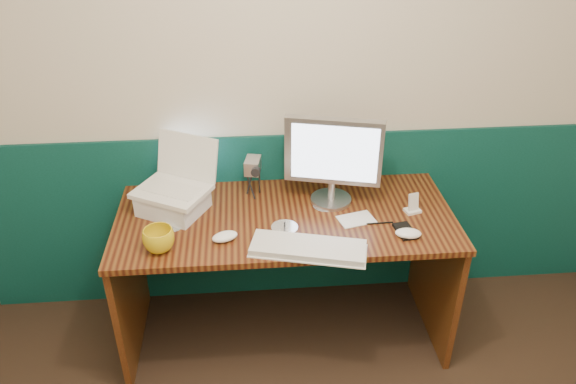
{
  "coord_description": "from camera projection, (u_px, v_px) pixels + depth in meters",
  "views": [
    {
      "loc": [
        -0.3,
        -0.83,
        2.21
      ],
      "look_at": [
        -0.13,
        1.23,
        0.97
      ],
      "focal_mm": 35.0,
      "sensor_mm": 36.0,
      "label": 1
    }
  ],
  "objects": [
    {
      "name": "wainscot",
      "position": [
        303.0,
        217.0,
        3.1
      ],
      "size": [
        3.48,
        0.02,
        1.0
      ],
      "primitive_type": "cube",
      "color": "#07352E",
      "rests_on": "ground"
    },
    {
      "name": "dock",
      "position": [
        412.0,
        211.0,
        2.68
      ],
      "size": [
        0.08,
        0.07,
        0.01
      ],
      "primitive_type": "cube",
      "rotation": [
        0.0,
        0.0,
        0.27
      ],
      "color": "white",
      "rests_on": "desk"
    },
    {
      "name": "pen",
      "position": [
        380.0,
        223.0,
        2.59
      ],
      "size": [
        0.13,
        0.01,
        0.01
      ],
      "primitive_type": "cylinder",
      "rotation": [
        0.0,
        1.57,
        0.03
      ],
      "color": "black",
      "rests_on": "desk"
    },
    {
      "name": "camcorder",
      "position": [
        253.0,
        176.0,
        2.76
      ],
      "size": [
        0.12,
        0.16,
        0.22
      ],
      "primitive_type": null,
      "rotation": [
        0.0,
        0.0,
        -0.19
      ],
      "color": "#B8B8BD",
      "rests_on": "desk"
    },
    {
      "name": "mug",
      "position": [
        159.0,
        240.0,
        2.4
      ],
      "size": [
        0.15,
        0.15,
        0.11
      ],
      "primitive_type": "imported",
      "rotation": [
        0.0,
        0.0,
        -0.08
      ],
      "color": "gold",
      "rests_on": "desk"
    },
    {
      "name": "mouse_right",
      "position": [
        408.0,
        233.0,
        2.5
      ],
      "size": [
        0.13,
        0.09,
        0.04
      ],
      "primitive_type": "ellipsoid",
      "rotation": [
        0.0,
        0.0,
        -0.16
      ],
      "color": "white",
      "rests_on": "desk"
    },
    {
      "name": "cd_spindle",
      "position": [
        285.0,
        229.0,
        2.54
      ],
      "size": [
        0.12,
        0.12,
        0.03
      ],
      "primitive_type": "cylinder",
      "color": "silver",
      "rests_on": "desk"
    },
    {
      "name": "papers",
      "position": [
        356.0,
        219.0,
        2.62
      ],
      "size": [
        0.19,
        0.15,
        0.0
      ],
      "primitive_type": "cube",
      "rotation": [
        0.0,
        0.0,
        0.25
      ],
      "color": "white",
      "rests_on": "desk"
    },
    {
      "name": "laptop_riser",
      "position": [
        173.0,
        202.0,
        2.67
      ],
      "size": [
        0.36,
        0.34,
        0.1
      ],
      "primitive_type": "cube",
      "rotation": [
        0.0,
        0.0,
        -0.5
      ],
      "color": "silver",
      "rests_on": "desk"
    },
    {
      "name": "back_wall",
      "position": [
        305.0,
        87.0,
        2.72
      ],
      "size": [
        3.5,
        0.04,
        2.5
      ],
      "primitive_type": "cube",
      "color": "beige",
      "rests_on": "ground"
    },
    {
      "name": "monitor",
      "position": [
        333.0,
        160.0,
        2.65
      ],
      "size": [
        0.48,
        0.24,
        0.46
      ],
      "primitive_type": null,
      "rotation": [
        0.0,
        0.0,
        -0.25
      ],
      "color": "#ABACB0",
      "rests_on": "desk"
    },
    {
      "name": "cd_loose_b",
      "position": [
        325.0,
        205.0,
        2.73
      ],
      "size": [
        0.12,
        0.12,
        0.0
      ],
      "primitive_type": "cylinder",
      "color": "silver",
      "rests_on": "desk"
    },
    {
      "name": "music_player",
      "position": [
        413.0,
        202.0,
        2.66
      ],
      "size": [
        0.05,
        0.04,
        0.09
      ],
      "primitive_type": "cube",
      "rotation": [
        -0.17,
        0.0,
        0.27
      ],
      "color": "silver",
      "rests_on": "dock"
    },
    {
      "name": "mouse_left",
      "position": [
        225.0,
        237.0,
        2.48
      ],
      "size": [
        0.13,
        0.11,
        0.04
      ],
      "primitive_type": "ellipsoid",
      "rotation": [
        0.0,
        0.0,
        0.37
      ],
      "color": "white",
      "rests_on": "desk"
    },
    {
      "name": "laptop",
      "position": [
        169.0,
        168.0,
        2.57
      ],
      "size": [
        0.4,
        0.37,
        0.27
      ],
      "primitive_type": null,
      "rotation": [
        0.0,
        0.0,
        -0.5
      ],
      "color": "white",
      "rests_on": "laptop_riser"
    },
    {
      "name": "desk",
      "position": [
        285.0,
        277.0,
        2.85
      ],
      "size": [
        1.6,
        0.7,
        0.75
      ],
      "primitive_type": "cube",
      "color": "#331109",
      "rests_on": "ground"
    },
    {
      "name": "cd_loose_a",
      "position": [
        172.0,
        225.0,
        2.58
      ],
      "size": [
        0.11,
        0.11,
        0.0
      ],
      "primitive_type": "cylinder",
      "color": "silver",
      "rests_on": "desk"
    },
    {
      "name": "pda",
      "position": [
        405.0,
        231.0,
        2.53
      ],
      "size": [
        0.09,
        0.14,
        0.01
      ],
      "primitive_type": "cube",
      "rotation": [
        0.0,
        0.0,
        0.16
      ],
      "color": "black",
      "rests_on": "desk"
    },
    {
      "name": "keyboard",
      "position": [
        308.0,
        249.0,
        2.41
      ],
      "size": [
        0.52,
        0.28,
        0.03
      ],
      "primitive_type": "cube",
      "rotation": [
        0.0,
        0.0,
        -0.25
      ],
      "color": "silver",
      "rests_on": "desk"
    }
  ]
}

